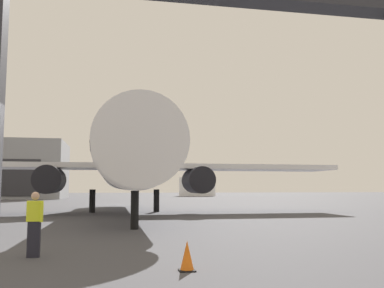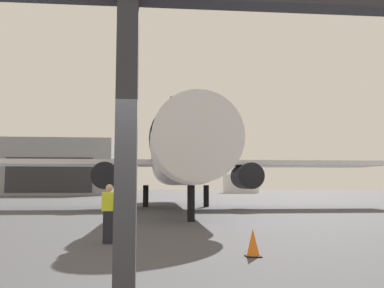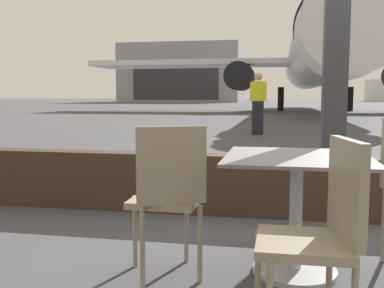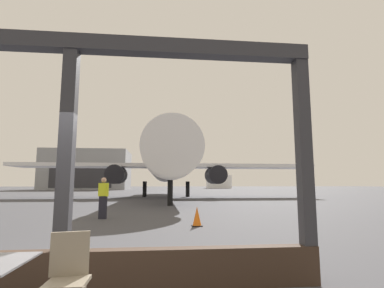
% 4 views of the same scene
% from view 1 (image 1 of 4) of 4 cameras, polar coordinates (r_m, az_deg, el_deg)
% --- Properties ---
extents(ground_plane, '(220.00, 220.00, 0.00)m').
position_cam_1_polar(ground_plane, '(43.46, -12.22, -8.20)').
color(ground_plane, '#424247').
extents(airplane, '(31.83, 29.51, 10.66)m').
position_cam_1_polar(airplane, '(30.36, -8.82, -2.39)').
color(airplane, silver).
rests_on(airplane, ground).
extents(ground_crew_worker, '(0.48, 0.37, 1.74)m').
position_cam_1_polar(ground_crew_worker, '(12.33, -20.47, -9.97)').
color(ground_crew_worker, black).
rests_on(ground_crew_worker, ground).
extents(traffic_cone, '(0.36, 0.36, 0.67)m').
position_cam_1_polar(traffic_cone, '(9.80, -0.67, -14.92)').
color(traffic_cone, orange).
rests_on(traffic_cone, ground).
extents(distant_hangar, '(19.96, 14.87, 9.67)m').
position_cam_1_polar(distant_hangar, '(79.12, -23.93, -3.23)').
color(distant_hangar, gray).
rests_on(distant_hangar, ground).
extents(fuel_storage_tank, '(8.03, 8.03, 4.07)m').
position_cam_1_polar(fuel_storage_tank, '(93.55, 0.70, -5.77)').
color(fuel_storage_tank, white).
rests_on(fuel_storage_tank, ground).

